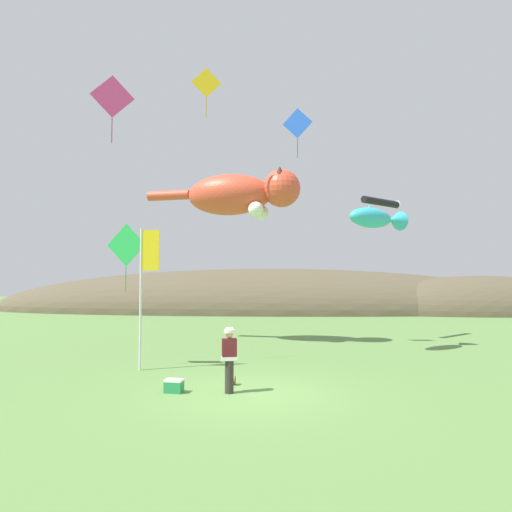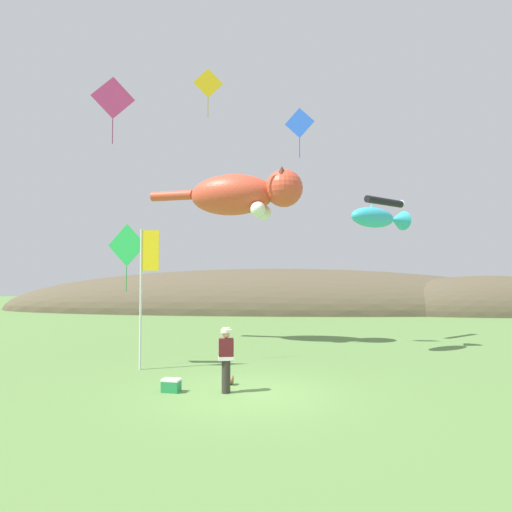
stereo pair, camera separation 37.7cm
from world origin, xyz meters
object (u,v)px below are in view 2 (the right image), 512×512
(kite_diamond_pink, at_px, (113,98))
(kite_diamond_gold, at_px, (208,84))
(festival_banner_pole, at_px, (145,277))
(kite_diamond_green, at_px, (127,246))
(picnic_cooler, at_px, (171,385))
(kite_spool, at_px, (230,380))
(festival_attendant, at_px, (226,358))
(kite_diamond_blue, at_px, (300,123))
(kite_giant_cat, at_px, (243,195))
(kite_fish_windsock, at_px, (379,218))
(kite_tube_streamer, at_px, (385,202))

(kite_diamond_pink, bearing_deg, kite_diamond_gold, 56.02)
(festival_banner_pole, height_order, kite_diamond_green, kite_diamond_green)
(picnic_cooler, distance_m, festival_banner_pole, 4.51)
(kite_spool, xyz_separation_m, kite_diamond_gold, (-1.78, 6.07, 11.56))
(festival_attendant, xyz_separation_m, kite_diamond_green, (-4.02, 3.32, 3.33))
(picnic_cooler, bearing_deg, kite_spool, 32.19)
(kite_diamond_gold, relative_size, kite_diamond_pink, 0.92)
(festival_banner_pole, bearing_deg, kite_diamond_blue, 42.90)
(kite_spool, distance_m, kite_giant_cat, 10.85)
(kite_diamond_gold, xyz_separation_m, kite_diamond_blue, (4.04, 0.98, -1.54))
(kite_diamond_pink, bearing_deg, kite_fish_windsock, 22.16)
(kite_fish_windsock, height_order, kite_diamond_blue, kite_diamond_blue)
(kite_giant_cat, bearing_deg, kite_spool, -86.92)
(kite_tube_streamer, relative_size, kite_diamond_blue, 1.03)
(kite_diamond_pink, relative_size, kite_diamond_green, 1.00)
(kite_giant_cat, xyz_separation_m, kite_diamond_gold, (-1.33, -2.20, 4.56))
(kite_tube_streamer, xyz_separation_m, kite_diamond_green, (-10.65, -7.50, -2.69))
(kite_diamond_pink, bearing_deg, festival_attendant, -33.94)
(festival_attendant, height_order, kite_diamond_blue, kite_diamond_blue)
(kite_giant_cat, distance_m, kite_diamond_gold, 5.23)
(kite_spool, bearing_deg, kite_giant_cat, 93.08)
(picnic_cooler, xyz_separation_m, kite_diamond_gold, (-0.26, 7.03, 11.52))
(kite_diamond_gold, height_order, kite_diamond_pink, kite_diamond_gold)
(picnic_cooler, bearing_deg, kite_tube_streamer, 53.01)
(picnic_cooler, bearing_deg, kite_giant_cat, 83.38)
(kite_giant_cat, relative_size, kite_diamond_blue, 3.34)
(kite_spool, height_order, kite_diamond_blue, kite_diamond_blue)
(kite_diamond_green, bearing_deg, kite_tube_streamer, 35.16)
(kite_tube_streamer, bearing_deg, kite_diamond_blue, -147.29)
(festival_attendant, relative_size, kite_diamond_gold, 0.80)
(festival_attendant, height_order, kite_fish_windsock, kite_fish_windsock)
(kite_diamond_gold, xyz_separation_m, kite_diamond_green, (-2.24, -3.71, -7.42))
(kite_fish_windsock, bearing_deg, kite_diamond_blue, 164.86)
(kite_giant_cat, relative_size, kite_diamond_green, 3.15)
(picnic_cooler, bearing_deg, festival_banner_pole, 120.14)
(kite_spool, relative_size, kite_diamond_green, 0.11)
(kite_spool, height_order, kite_diamond_green, kite_diamond_green)
(kite_tube_streamer, distance_m, kite_diamond_gold, 10.37)
(kite_spool, distance_m, kite_fish_windsock, 9.98)
(festival_attendant, xyz_separation_m, kite_spool, (-0.01, 0.95, -0.82))
(picnic_cooler, xyz_separation_m, festival_banner_pole, (-1.70, 2.93, 2.98))
(kite_tube_streamer, bearing_deg, festival_banner_pole, -141.29)
(picnic_cooler, height_order, kite_diamond_blue, kite_diamond_blue)
(kite_tube_streamer, distance_m, kite_diamond_blue, 6.10)
(festival_attendant, height_order, kite_diamond_green, kite_diamond_green)
(kite_spool, height_order, kite_giant_cat, kite_giant_cat)
(festival_banner_pole, height_order, kite_diamond_gold, kite_diamond_gold)
(kite_spool, distance_m, kite_diamond_blue, 12.46)
(picnic_cooler, distance_m, kite_giant_cat, 11.60)
(kite_tube_streamer, xyz_separation_m, kite_diamond_gold, (-8.41, -3.79, 4.72))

